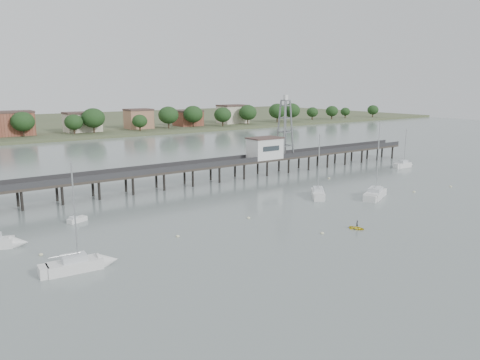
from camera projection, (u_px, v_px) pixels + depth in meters
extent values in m
plane|color=slate|center=(415.00, 277.00, 54.49)|extent=(500.00, 500.00, 0.00)
cube|color=#2D2823|center=(174.00, 170.00, 101.66)|extent=(150.00, 5.00, 0.50)
cube|color=#333335|center=(180.00, 168.00, 99.58)|extent=(150.00, 0.12, 1.10)
cube|color=#333335|center=(169.00, 165.00, 103.41)|extent=(150.00, 0.12, 1.10)
cylinder|color=black|center=(179.00, 180.00, 100.53)|extent=(0.50, 0.50, 4.40)
cylinder|color=black|center=(171.00, 178.00, 103.57)|extent=(0.50, 0.50, 4.40)
cylinder|color=black|center=(392.00, 152.00, 141.95)|extent=(0.50, 0.50, 4.40)
cylinder|color=black|center=(382.00, 151.00, 144.99)|extent=(0.50, 0.50, 4.40)
cube|color=silver|center=(265.00, 149.00, 115.29)|extent=(8.00, 5.00, 5.00)
cube|color=#4C3833|center=(265.00, 138.00, 114.76)|extent=(8.40, 5.40, 0.30)
cube|color=slate|center=(286.00, 100.00, 116.64)|extent=(1.80, 1.80, 0.30)
cube|color=silver|center=(286.00, 97.00, 116.49)|extent=(0.90, 0.90, 1.20)
cube|color=silver|center=(75.00, 267.00, 56.21)|extent=(6.48, 2.88, 1.65)
cone|color=silver|center=(108.00, 261.00, 58.24)|extent=(2.80, 2.63, 2.46)
cube|color=silver|center=(74.00, 258.00, 55.97)|extent=(2.94, 2.15, 0.75)
cylinder|color=#A5A8AA|center=(75.00, 212.00, 55.07)|extent=(0.18, 0.18, 11.88)
cylinder|color=#A5A8AA|center=(65.00, 255.00, 55.32)|extent=(3.69, 0.37, 0.12)
cone|color=silver|center=(19.00, 243.00, 64.92)|extent=(3.00, 2.90, 2.21)
cube|color=silver|center=(375.00, 195.00, 92.75)|extent=(7.82, 5.64, 1.65)
cone|color=silver|center=(381.00, 191.00, 96.63)|extent=(3.95, 3.85, 2.84)
cube|color=silver|center=(375.00, 189.00, 92.51)|extent=(3.90, 3.42, 0.75)
cylinder|color=#A5A8AA|center=(378.00, 157.00, 91.64)|extent=(0.18, 0.18, 13.69)
cylinder|color=#A5A8AA|center=(374.00, 188.00, 91.37)|extent=(3.92, 1.89, 0.12)
cube|color=silver|center=(318.00, 195.00, 93.04)|extent=(5.63, 6.05, 1.65)
cone|color=silver|center=(317.00, 191.00, 96.69)|extent=(3.38, 3.40, 2.32)
cube|color=silver|center=(318.00, 189.00, 92.81)|extent=(3.13, 3.22, 0.75)
cylinder|color=#A5A8AA|center=(319.00, 163.00, 92.16)|extent=(0.18, 0.18, 11.19)
cylinder|color=#A5A8AA|center=(319.00, 187.00, 91.73)|extent=(2.34, 2.73, 0.12)
cube|color=silver|center=(403.00, 166.00, 126.27)|extent=(4.89, 2.14, 1.65)
cone|color=silver|center=(410.00, 165.00, 127.83)|extent=(2.10, 1.97, 1.86)
cube|color=silver|center=(403.00, 162.00, 126.04)|extent=(2.21, 1.61, 0.75)
cylinder|color=#A5A8AA|center=(405.00, 146.00, 125.38)|extent=(0.18, 0.18, 8.98)
cylinder|color=#A5A8AA|center=(402.00, 160.00, 125.51)|extent=(2.80, 0.28, 0.12)
cube|color=silver|center=(77.00, 220.00, 76.28)|extent=(3.44, 2.50, 0.88)
cube|color=silver|center=(73.00, 218.00, 75.58)|extent=(1.40, 1.40, 0.53)
imported|color=yellow|center=(357.00, 229.00, 72.63)|extent=(1.79, 1.11, 2.42)
imported|color=black|center=(357.00, 229.00, 72.63)|extent=(0.65, 1.19, 0.27)
ellipsoid|color=beige|center=(249.00, 218.00, 78.35)|extent=(0.56, 0.56, 0.39)
ellipsoid|color=beige|center=(41.00, 255.00, 61.44)|extent=(0.56, 0.56, 0.39)
ellipsoid|color=beige|center=(329.00, 178.00, 111.49)|extent=(0.56, 0.56, 0.39)
ellipsoid|color=beige|center=(451.00, 187.00, 102.43)|extent=(0.56, 0.56, 0.39)
ellipsoid|color=beige|center=(322.00, 233.00, 70.32)|extent=(0.56, 0.56, 0.39)
ellipsoid|color=beige|center=(178.00, 236.00, 68.87)|extent=(0.56, 0.56, 0.39)
ellipsoid|color=beige|center=(414.00, 192.00, 97.42)|extent=(0.56, 0.56, 0.39)
cube|color=#475133|center=(13.00, 126.00, 250.06)|extent=(500.00, 170.00, 1.40)
cube|color=brown|center=(14.00, 125.00, 193.83)|extent=(13.00, 10.50, 9.00)
cube|color=brown|center=(82.00, 122.00, 209.71)|extent=(13.00, 10.50, 9.00)
cube|color=brown|center=(139.00, 119.00, 225.03)|extent=(13.00, 10.50, 9.00)
cube|color=brown|center=(188.00, 117.00, 240.35)|extent=(13.00, 10.50, 9.00)
cube|color=brown|center=(233.00, 115.00, 256.24)|extent=(13.00, 10.50, 9.00)
ellipsoid|color=#193716|center=(47.00, 125.00, 189.86)|extent=(8.00, 8.00, 6.80)
ellipsoid|color=#193716|center=(275.00, 114.00, 257.95)|extent=(8.00, 8.00, 6.80)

